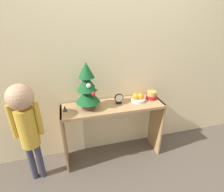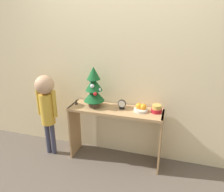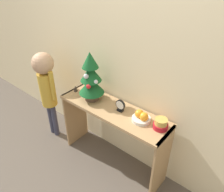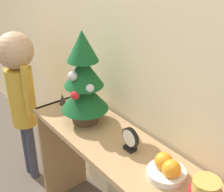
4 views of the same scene
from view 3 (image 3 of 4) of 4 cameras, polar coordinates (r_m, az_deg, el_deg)
ground_plane at (r=2.52m, az=-2.49°, el=-18.80°), size 12.00×12.00×0.00m
back_wall at (r=2.02m, az=4.32°, el=11.65°), size 7.00×0.05×2.50m
console_table at (r=2.21m, az=0.21°, el=-6.87°), size 1.16×0.35×0.73m
mini_tree at (r=2.14m, az=-5.53°, el=4.74°), size 0.26×0.26×0.51m
fruit_bowl at (r=1.96m, az=7.68°, el=-5.50°), size 0.17×0.17×0.10m
singing_bowl at (r=1.90m, az=12.61°, el=-7.17°), size 0.13×0.13×0.10m
desk_clock at (r=2.05m, az=2.20°, el=-2.55°), size 0.10×0.04×0.12m
figurine at (r=2.40m, az=-9.53°, el=1.97°), size 0.04×0.04×0.07m
child_figure at (r=2.60m, az=-16.82°, el=3.49°), size 0.28×0.24×1.12m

